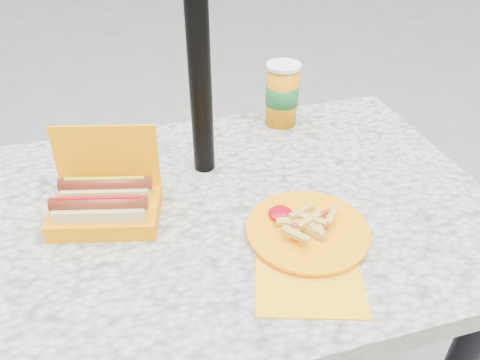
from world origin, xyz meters
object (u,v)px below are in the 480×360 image
object	(u,v)px
umbrella_pole	(197,23)
hotdog_box	(105,203)
soda_cup	(282,94)
fries_plate	(307,233)

from	to	relation	value
umbrella_pole	hotdog_box	world-z (taller)	umbrella_pole
hotdog_box	soda_cup	xyz separation A→B (m)	(0.49, 0.29, 0.05)
umbrella_pole	fries_plate	world-z (taller)	umbrella_pole
umbrella_pole	fries_plate	xyz separation A→B (m)	(0.14, -0.30, -0.34)
fries_plate	soda_cup	xyz separation A→B (m)	(0.11, 0.46, 0.07)
soda_cup	hotdog_box	bearing A→B (deg)	-149.62
umbrella_pole	hotdog_box	distance (m)	0.41
umbrella_pole	soda_cup	distance (m)	0.40
fries_plate	soda_cup	bearing A→B (deg)	76.08
hotdog_box	fries_plate	world-z (taller)	hotdog_box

